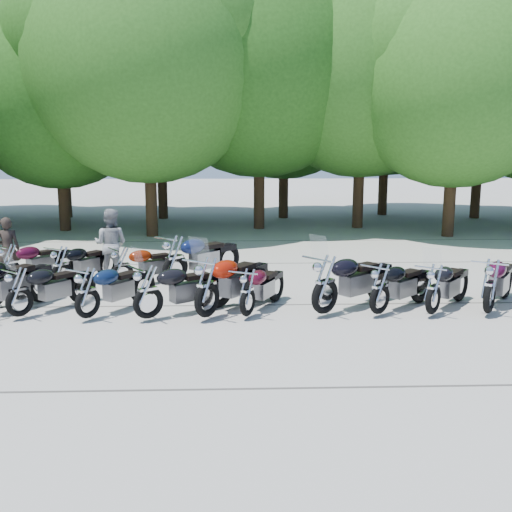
{
  "coord_description": "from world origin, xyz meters",
  "views": [
    {
      "loc": [
        -0.45,
        -11.19,
        3.57
      ],
      "look_at": [
        0.0,
        1.5,
        1.1
      ],
      "focal_mm": 42.0,
      "sensor_mm": 36.0,
      "label": 1
    }
  ],
  "objects_px": {
    "motorcycle_3": "(87,291)",
    "motorcycle_9": "(434,288)",
    "motorcycle_16": "(175,259)",
    "motorcycle_4": "(148,290)",
    "motorcycle_8": "(380,287)",
    "motorcycle_2": "(19,290)",
    "motorcycle_15": "(122,265)",
    "rider_0": "(8,249)",
    "motorcycle_13": "(9,263)",
    "motorcycle_14": "(61,265)",
    "motorcycle_5": "(207,285)",
    "motorcycle_6": "(247,291)",
    "rider_1": "(111,244)",
    "motorcycle_7": "(325,283)",
    "motorcycle_10": "(490,284)"
  },
  "relations": [
    {
      "from": "motorcycle_3",
      "to": "motorcycle_9",
      "type": "bearing_deg",
      "value": -144.58
    },
    {
      "from": "motorcycle_16",
      "to": "motorcycle_9",
      "type": "bearing_deg",
      "value": -162.83
    },
    {
      "from": "motorcycle_4",
      "to": "motorcycle_8",
      "type": "bearing_deg",
      "value": -122.76
    },
    {
      "from": "motorcycle_2",
      "to": "motorcycle_15",
      "type": "bearing_deg",
      "value": -84.01
    },
    {
      "from": "motorcycle_4",
      "to": "motorcycle_8",
      "type": "xyz_separation_m",
      "value": [
        4.68,
        0.16,
        -0.02
      ]
    },
    {
      "from": "motorcycle_16",
      "to": "rider_0",
      "type": "xyz_separation_m",
      "value": [
        -4.35,
        0.92,
        0.1
      ]
    },
    {
      "from": "motorcycle_8",
      "to": "motorcycle_13",
      "type": "height_order",
      "value": "motorcycle_8"
    },
    {
      "from": "motorcycle_3",
      "to": "motorcycle_14",
      "type": "distance_m",
      "value": 2.94
    },
    {
      "from": "motorcycle_13",
      "to": "rider_0",
      "type": "bearing_deg",
      "value": -27.84
    },
    {
      "from": "motorcycle_3",
      "to": "motorcycle_5",
      "type": "height_order",
      "value": "motorcycle_5"
    },
    {
      "from": "motorcycle_14",
      "to": "motorcycle_16",
      "type": "relative_size",
      "value": 0.82
    },
    {
      "from": "motorcycle_13",
      "to": "motorcycle_8",
      "type": "bearing_deg",
      "value": -158.02
    },
    {
      "from": "motorcycle_15",
      "to": "rider_0",
      "type": "bearing_deg",
      "value": 39.29
    },
    {
      "from": "motorcycle_4",
      "to": "motorcycle_6",
      "type": "bearing_deg",
      "value": -121.17
    },
    {
      "from": "motorcycle_14",
      "to": "motorcycle_3",
      "type": "bearing_deg",
      "value": 149.09
    },
    {
      "from": "motorcycle_2",
      "to": "motorcycle_9",
      "type": "xyz_separation_m",
      "value": [
        8.38,
        -0.13,
        0.02
      ]
    },
    {
      "from": "motorcycle_3",
      "to": "motorcycle_13",
      "type": "distance_m",
      "value": 3.84
    },
    {
      "from": "motorcycle_8",
      "to": "motorcycle_13",
      "type": "bearing_deg",
      "value": 29.59
    },
    {
      "from": "motorcycle_9",
      "to": "rider_1",
      "type": "relative_size",
      "value": 1.19
    },
    {
      "from": "motorcycle_13",
      "to": "motorcycle_14",
      "type": "relative_size",
      "value": 1.02
    },
    {
      "from": "motorcycle_3",
      "to": "motorcycle_5",
      "type": "xyz_separation_m",
      "value": [
        2.38,
        -0.05,
        0.11
      ]
    },
    {
      "from": "motorcycle_3",
      "to": "motorcycle_7",
      "type": "relative_size",
      "value": 0.85
    },
    {
      "from": "motorcycle_3",
      "to": "motorcycle_15",
      "type": "relative_size",
      "value": 1.06
    },
    {
      "from": "motorcycle_7",
      "to": "motorcycle_15",
      "type": "height_order",
      "value": "motorcycle_7"
    },
    {
      "from": "motorcycle_13",
      "to": "motorcycle_14",
      "type": "height_order",
      "value": "motorcycle_13"
    },
    {
      "from": "motorcycle_6",
      "to": "rider_1",
      "type": "height_order",
      "value": "rider_1"
    },
    {
      "from": "motorcycle_6",
      "to": "rider_0",
      "type": "height_order",
      "value": "rider_0"
    },
    {
      "from": "motorcycle_13",
      "to": "motorcycle_15",
      "type": "distance_m",
      "value": 2.77
    },
    {
      "from": "motorcycle_6",
      "to": "motorcycle_8",
      "type": "distance_m",
      "value": 2.7
    },
    {
      "from": "rider_1",
      "to": "motorcycle_10",
      "type": "bearing_deg",
      "value": 167.94
    },
    {
      "from": "motorcycle_4",
      "to": "motorcycle_9",
      "type": "bearing_deg",
      "value": -123.65
    },
    {
      "from": "motorcycle_8",
      "to": "motorcycle_14",
      "type": "height_order",
      "value": "motorcycle_8"
    },
    {
      "from": "motorcycle_5",
      "to": "motorcycle_7",
      "type": "xyz_separation_m",
      "value": [
        2.39,
        0.16,
        -0.0
      ]
    },
    {
      "from": "motorcycle_2",
      "to": "motorcycle_13",
      "type": "distance_m",
      "value": 2.94
    },
    {
      "from": "motorcycle_13",
      "to": "motorcycle_16",
      "type": "relative_size",
      "value": 0.83
    },
    {
      "from": "motorcycle_10",
      "to": "rider_0",
      "type": "height_order",
      "value": "rider_0"
    },
    {
      "from": "motorcycle_3",
      "to": "motorcycle_15",
      "type": "bearing_deg",
      "value": -59.01
    },
    {
      "from": "motorcycle_6",
      "to": "rider_1",
      "type": "xyz_separation_m",
      "value": [
        -3.46,
        3.69,
        0.34
      ]
    },
    {
      "from": "motorcycle_15",
      "to": "motorcycle_16",
      "type": "relative_size",
      "value": 0.79
    },
    {
      "from": "rider_0",
      "to": "rider_1",
      "type": "distance_m",
      "value": 2.61
    },
    {
      "from": "motorcycle_3",
      "to": "motorcycle_13",
      "type": "bearing_deg",
      "value": -12.84
    },
    {
      "from": "motorcycle_8",
      "to": "motorcycle_4",
      "type": "bearing_deg",
      "value": 49.78
    },
    {
      "from": "motorcycle_4",
      "to": "motorcycle_13",
      "type": "relative_size",
      "value": 1.06
    },
    {
      "from": "rider_0",
      "to": "motorcycle_15",
      "type": "bearing_deg",
      "value": 144.79
    },
    {
      "from": "motorcycle_5",
      "to": "motorcycle_9",
      "type": "relative_size",
      "value": 1.17
    },
    {
      "from": "motorcycle_9",
      "to": "motorcycle_4",
      "type": "bearing_deg",
      "value": 40.97
    },
    {
      "from": "motorcycle_16",
      "to": "rider_0",
      "type": "distance_m",
      "value": 4.45
    },
    {
      "from": "motorcycle_4",
      "to": "motorcycle_10",
      "type": "bearing_deg",
      "value": -123.67
    },
    {
      "from": "motorcycle_13",
      "to": "motorcycle_7",
      "type": "bearing_deg",
      "value": -160.38
    },
    {
      "from": "motorcycle_9",
      "to": "motorcycle_10",
      "type": "xyz_separation_m",
      "value": [
        1.17,
        0.02,
        0.05
      ]
    }
  ]
}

